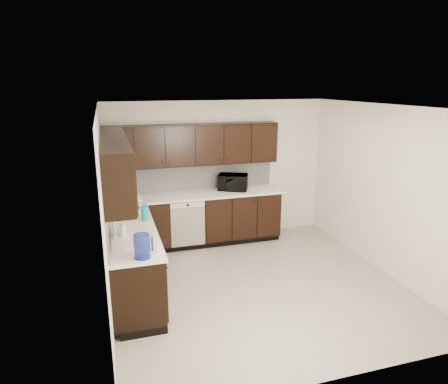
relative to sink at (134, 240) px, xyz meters
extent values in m
plane|color=#AA9F8C|center=(1.68, 0.01, -0.88)|extent=(4.00, 4.00, 0.00)
plane|color=white|center=(1.68, 0.01, 1.62)|extent=(4.00, 4.00, 0.00)
cube|color=beige|center=(1.68, 2.01, 0.37)|extent=(4.00, 0.02, 2.50)
cube|color=beige|center=(-0.32, 0.01, 0.37)|extent=(0.02, 4.00, 2.50)
cube|color=beige|center=(3.68, 0.01, 0.37)|extent=(0.02, 4.00, 2.50)
cube|color=beige|center=(1.68, -1.99, 0.37)|extent=(4.00, 0.02, 2.50)
cube|color=black|center=(1.18, 1.71, -0.43)|extent=(3.00, 0.60, 0.90)
cube|color=black|center=(-0.02, 0.31, -0.43)|extent=(0.60, 2.20, 0.90)
cube|color=black|center=(1.18, 1.74, -0.83)|extent=(3.00, 0.54, 0.10)
cube|color=black|center=(0.01, 0.31, -0.83)|extent=(0.54, 2.20, 0.10)
cube|color=white|center=(1.18, 1.71, 0.04)|extent=(3.03, 0.63, 0.04)
cube|color=white|center=(-0.02, 0.31, 0.04)|extent=(0.63, 2.23, 0.04)
cube|color=#B1B1AC|center=(1.18, 2.00, 0.30)|extent=(3.00, 0.02, 0.48)
cube|color=#B1B1AC|center=(-0.31, 0.61, 0.30)|extent=(0.02, 2.80, 0.48)
cube|color=black|center=(1.18, 1.85, 0.89)|extent=(3.00, 0.33, 0.70)
cube|color=black|center=(-0.15, 0.45, 0.89)|extent=(0.33, 2.47, 0.70)
cube|color=beige|center=(0.98, 1.42, -0.38)|extent=(0.58, 0.02, 0.78)
cube|color=beige|center=(0.98, 1.42, -0.04)|extent=(0.58, 0.03, 0.08)
cylinder|color=black|center=(0.98, 1.40, -0.04)|extent=(0.04, 0.02, 0.04)
cube|color=beige|center=(0.00, 0.01, 0.06)|extent=(0.54, 0.82, 0.03)
cube|color=beige|center=(0.00, -0.19, -0.02)|extent=(0.42, 0.34, 0.16)
cube|color=beige|center=(0.00, 0.21, -0.02)|extent=(0.42, 0.34, 0.16)
cylinder|color=silver|center=(-0.22, 0.01, 0.19)|extent=(0.03, 0.03, 0.26)
cylinder|color=silver|center=(-0.17, 0.01, 0.31)|extent=(0.14, 0.02, 0.02)
cylinder|color=#B2B2B7|center=(0.00, -0.19, 0.01)|extent=(0.20, 0.20, 0.10)
imported|color=black|center=(1.88, 1.76, 0.20)|extent=(0.61, 0.53, 0.28)
imported|color=gray|center=(0.20, -0.52, 0.15)|extent=(0.09, 0.10, 0.18)
imported|color=gray|center=(-0.12, -0.01, 0.16)|extent=(0.09, 0.09, 0.21)
cube|color=silver|center=(-0.07, 1.70, 0.19)|extent=(0.44, 0.35, 0.25)
cube|color=white|center=(-0.04, 1.10, 0.15)|extent=(0.52, 0.43, 0.18)
cylinder|color=navy|center=(0.05, -0.69, 0.19)|extent=(0.21, 0.21, 0.27)
cylinder|color=#0D7F97|center=(0.20, 0.57, 0.16)|extent=(0.12, 0.12, 0.20)
cylinder|color=white|center=(0.05, 1.05, 0.20)|extent=(0.17, 0.17, 0.29)
camera|label=1|loc=(-0.24, -4.81, 1.92)|focal=32.00mm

